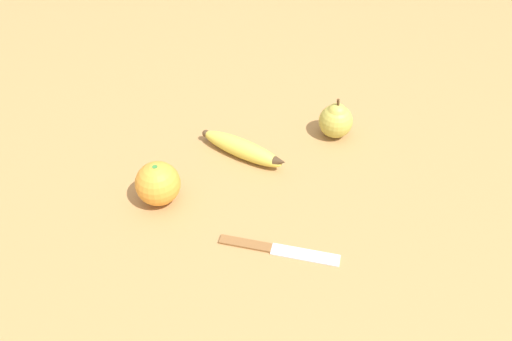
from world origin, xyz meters
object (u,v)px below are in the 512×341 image
banana (243,149)px  pear (336,120)px  orange (158,184)px  paring_knife (274,248)px

banana → pear: size_ratio=2.24×
banana → pear: bearing=52.5°
orange → banana: bearing=158.7°
orange → paring_knife: bearing=89.8°
pear → paring_knife: pear is taller
pear → paring_knife: size_ratio=0.45×
paring_knife → banana: bearing=-153.6°
banana → paring_knife: banana is taller
orange → pear: 0.36m
pear → paring_knife: bearing=5.7°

